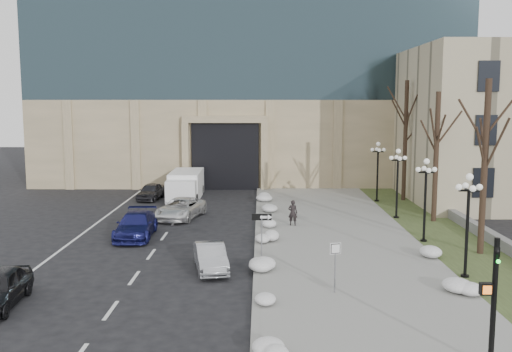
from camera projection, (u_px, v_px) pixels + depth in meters
The scene contains 31 objects.
ground at pixel (284, 332), 19.55m from camera, with size 160.00×160.00×0.00m, color black.
sidewalk at pixel (334, 236), 33.40m from camera, with size 9.00×40.00×0.12m, color gray.
curb at pixel (258, 235), 33.43m from camera, with size 0.30×40.00×0.14m, color gray.
grass_strip at pixel (445, 236), 33.34m from camera, with size 4.00×40.00×0.10m, color #374321.
stone_wall at pixel (468, 224), 35.27m from camera, with size 0.50×30.00×0.70m, color gray.
office_tower at pixel (250, 1), 60.38m from camera, with size 40.00×24.70×36.00m.
car_b at pixel (211, 257), 26.64m from camera, with size 1.33×3.82×1.26m, color #A3A6AB.
car_c at pixel (136, 225), 33.14m from camera, with size 2.04×5.02×1.46m, color navy.
car_d at pixel (181, 208), 38.52m from camera, with size 2.27×4.93×1.37m, color silver.
car_e at pixel (151, 191), 45.97m from camera, with size 1.57×3.89×1.32m, color #2E2E33.
pedestrian at pixel (293, 213), 35.78m from camera, with size 0.59×0.39×1.61m, color black.
box_truck at pixel (186, 186), 46.45m from camera, with size 2.49×6.87×2.18m.
one_way_sign at pixel (265, 223), 26.82m from camera, with size 0.97×0.26×2.63m.
keep_sign at pixel (335, 257), 23.08m from camera, with size 0.47×0.16×2.19m.
traffic_signal at pixel (492, 306), 16.47m from camera, with size 0.68×0.90×4.01m.
snow_clump_a at pixel (267, 352), 17.34m from camera, with size 1.10×1.60×0.36m, color white.
snow_clump_b at pixel (266, 300), 21.82m from camera, with size 1.10×1.60×0.36m, color white.
snow_clump_c at pixel (267, 266), 26.35m from camera, with size 1.10×1.60×0.36m, color white.
snow_clump_d at pixel (265, 239), 31.49m from camera, with size 1.10×1.60×0.36m, color white.
snow_clump_e at pixel (269, 225), 35.07m from camera, with size 1.10×1.60×0.36m, color white.
snow_clump_f at pixel (267, 209), 40.32m from camera, with size 1.10×1.60×0.36m, color white.
snow_clump_g at pixel (262, 198), 44.84m from camera, with size 1.10×1.60×0.36m, color white.
snow_clump_h at pixel (470, 291), 22.90m from camera, with size 1.10×1.60×0.36m, color white.
snow_clump_i at pixel (431, 253), 28.73m from camera, with size 1.10×1.60×0.36m, color white.
lamppost_a at pixel (468, 211), 25.03m from camera, with size 1.18×1.18×4.76m.
lamppost_b at pixel (426, 189), 31.48m from camera, with size 1.18×1.18×4.76m.
lamppost_c at pixel (398, 174), 37.92m from camera, with size 1.18×1.18×4.76m.
lamppost_d at pixel (378, 163), 44.37m from camera, with size 1.18×1.18×4.76m.
tree_near at pixel (486, 142), 28.62m from camera, with size 3.20×3.20×9.00m.
tree_mid at pixel (437, 139), 36.60m from camera, with size 3.20×3.20×8.50m.
tree_far at pixel (406, 124), 44.44m from camera, with size 3.20×3.20×9.50m.
Camera 1 is at (-0.82, -18.70, 7.86)m, focal length 40.00 mm.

